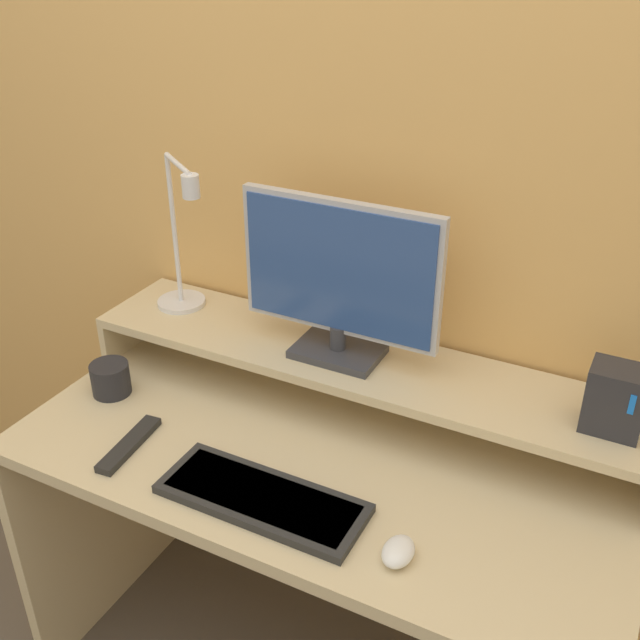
{
  "coord_description": "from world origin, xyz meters",
  "views": [
    {
      "loc": [
        0.56,
        -0.79,
        1.71
      ],
      "look_at": [
        -0.02,
        0.35,
        1.01
      ],
      "focal_mm": 42.0,
      "sensor_mm": 36.0,
      "label": 1
    }
  ],
  "objects": [
    {
      "name": "mouse",
      "position": [
        0.25,
        0.11,
        0.73
      ],
      "size": [
        0.05,
        0.08,
        0.03
      ],
      "color": "white",
      "rests_on": "desk"
    },
    {
      "name": "desk",
      "position": [
        0.0,
        0.32,
        0.52
      ],
      "size": [
        1.29,
        0.63,
        0.71
      ],
      "color": "beige",
      "rests_on": "ground_plane"
    },
    {
      "name": "monitor_shelf",
      "position": [
        0.0,
        0.5,
        0.82
      ],
      "size": [
        1.29,
        0.26,
        0.13
      ],
      "color": "beige",
      "rests_on": "desk"
    },
    {
      "name": "router_dock",
      "position": [
        0.53,
        0.49,
        0.91
      ],
      "size": [
        0.11,
        0.08,
        0.13
      ],
      "color": "#28282D",
      "rests_on": "monitor_shelf"
    },
    {
      "name": "mug",
      "position": [
        -0.54,
        0.29,
        0.75
      ],
      "size": [
        0.09,
        0.09,
        0.08
      ],
      "color": "#232328",
      "rests_on": "desk"
    },
    {
      "name": "keyboard",
      "position": [
        -0.03,
        0.13,
        0.72
      ],
      "size": [
        0.41,
        0.15,
        0.02
      ],
      "color": "#282828",
      "rests_on": "desk"
    },
    {
      "name": "remote_control",
      "position": [
        -0.37,
        0.14,
        0.72
      ],
      "size": [
        0.06,
        0.19,
        0.02
      ],
      "color": "black",
      "rests_on": "desk"
    },
    {
      "name": "wall_back",
      "position": [
        0.0,
        0.67,
        1.25
      ],
      "size": [
        6.0,
        0.05,
        2.5
      ],
      "color": "#E5AD60",
      "rests_on": "ground_plane"
    },
    {
      "name": "desk_lamp",
      "position": [
        -0.47,
        0.51,
        0.99
      ],
      "size": [
        0.21,
        0.18,
        0.39
      ],
      "color": "silver",
      "rests_on": "monitor_shelf"
    },
    {
      "name": "monitor",
      "position": [
        -0.05,
        0.5,
        1.03
      ],
      "size": [
        0.45,
        0.13,
        0.36
      ],
      "color": "#38383D",
      "rests_on": "monitor_shelf"
    }
  ]
}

